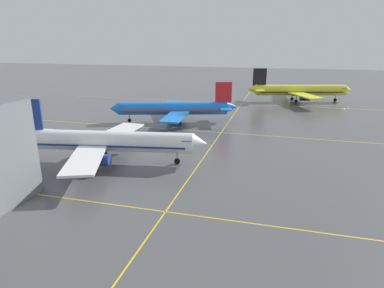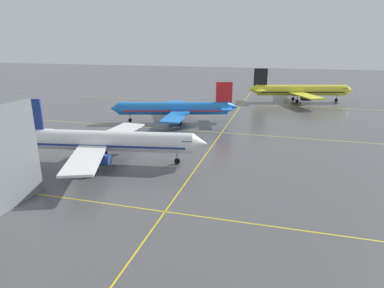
# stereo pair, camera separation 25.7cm
# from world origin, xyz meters

# --- Properties ---
(airliner_second_row) EXTENTS (37.84, 32.26, 11.78)m
(airliner_second_row) POSITION_xyz_m (-17.32, 55.61, 4.02)
(airliner_second_row) COLOR white
(airliner_second_row) RESTS_ON ground
(airliner_third_row) EXTENTS (35.49, 30.27, 11.22)m
(airliner_third_row) POSITION_xyz_m (-14.92, 90.11, 3.83)
(airliner_third_row) COLOR blue
(airliner_third_row) RESTS_ON ground
(airliner_far_left_stand) EXTENTS (39.27, 33.45, 12.37)m
(airliner_far_left_stand) POSITION_xyz_m (20.28, 134.34, 4.22)
(airliner_far_left_stand) COLOR yellow
(airliner_far_left_stand) RESTS_ON ground
(taxiway_markings) EXTENTS (139.51, 184.52, 0.01)m
(taxiway_markings) POSITION_xyz_m (0.00, 60.90, 0.00)
(taxiway_markings) COLOR yellow
(taxiway_markings) RESTS_ON ground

